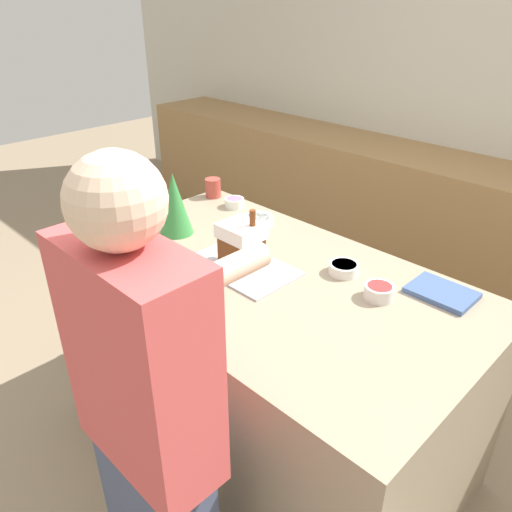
# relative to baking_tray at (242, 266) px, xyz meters

# --- Properties ---
(ground_plane) EXTENTS (12.00, 12.00, 0.00)m
(ground_plane) POSITION_rel_baking_tray_xyz_m (0.10, 0.03, -0.90)
(ground_plane) COLOR gray
(wall_back) EXTENTS (8.00, 0.05, 2.60)m
(wall_back) POSITION_rel_baking_tray_xyz_m (0.10, 2.25, 0.40)
(wall_back) COLOR beige
(wall_back) RESTS_ON ground_plane
(back_cabinet_block) EXTENTS (6.00, 0.60, 0.89)m
(back_cabinet_block) POSITION_rel_baking_tray_xyz_m (0.10, 1.92, -0.45)
(back_cabinet_block) COLOR #9E7547
(back_cabinet_block) RESTS_ON ground_plane
(kitchen_island) EXTENTS (1.69, 0.97, 0.89)m
(kitchen_island) POSITION_rel_baking_tray_xyz_m (0.10, 0.03, -0.45)
(kitchen_island) COLOR gray
(kitchen_island) RESTS_ON ground_plane
(baking_tray) EXTENTS (0.44, 0.27, 0.01)m
(baking_tray) POSITION_rel_baking_tray_xyz_m (0.00, 0.00, 0.00)
(baking_tray) COLOR #B2B2BC
(baking_tray) RESTS_ON kitchen_island
(gingerbread_house) EXTENTS (0.16, 0.14, 0.24)m
(gingerbread_house) POSITION_rel_baking_tray_xyz_m (0.00, 0.00, 0.10)
(gingerbread_house) COLOR brown
(gingerbread_house) RESTS_ON baking_tray
(decorative_tree) EXTENTS (0.15, 0.15, 0.28)m
(decorative_tree) POSITION_rel_baking_tray_xyz_m (-0.44, 0.01, 0.14)
(decorative_tree) COLOR #33843D
(decorative_tree) RESTS_ON kitchen_island
(candy_bowl_center_rear) EXTENTS (0.11, 0.11, 0.05)m
(candy_bowl_center_rear) POSITION_rel_baking_tray_xyz_m (0.51, 0.19, 0.02)
(candy_bowl_center_rear) COLOR silver
(candy_bowl_center_rear) RESTS_ON kitchen_island
(candy_bowl_far_left) EXTENTS (0.10, 0.10, 0.05)m
(candy_bowl_far_left) POSITION_rel_baking_tray_xyz_m (-0.48, 0.41, 0.02)
(candy_bowl_far_left) COLOR white
(candy_bowl_far_left) RESTS_ON kitchen_island
(candy_bowl_behind_tray) EXTENTS (0.14, 0.14, 0.04)m
(candy_bowl_behind_tray) POSITION_rel_baking_tray_xyz_m (-0.25, 0.35, 0.02)
(candy_bowl_behind_tray) COLOR white
(candy_bowl_behind_tray) RESTS_ON kitchen_island
(candy_bowl_near_tray_right) EXTENTS (0.12, 0.12, 0.04)m
(candy_bowl_near_tray_right) POSITION_rel_baking_tray_xyz_m (0.31, 0.25, 0.02)
(candy_bowl_near_tray_right) COLOR white
(candy_bowl_near_tray_right) RESTS_ON kitchen_island
(cookbook) EXTENTS (0.23, 0.17, 0.02)m
(cookbook) POSITION_rel_baking_tray_xyz_m (0.66, 0.37, 0.01)
(cookbook) COLOR #3F598C
(cookbook) RESTS_ON kitchen_island
(mug) EXTENTS (0.08, 0.08, 0.10)m
(mug) POSITION_rel_baking_tray_xyz_m (-0.66, 0.42, 0.05)
(mug) COLOR #B24238
(mug) RESTS_ON kitchen_island
(person) EXTENTS (0.42, 0.53, 1.60)m
(person) POSITION_rel_baking_tray_xyz_m (0.41, -0.72, -0.07)
(person) COLOR #424C6B
(person) RESTS_ON ground_plane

